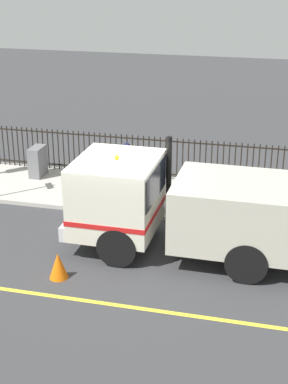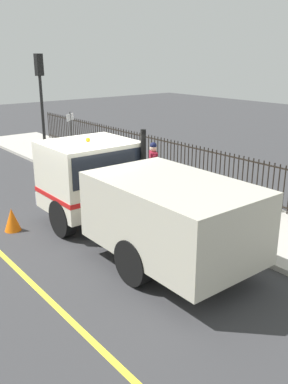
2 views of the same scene
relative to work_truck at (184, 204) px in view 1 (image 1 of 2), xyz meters
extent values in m
plane|color=#38383A|center=(-0.13, 1.60, -1.30)|extent=(60.34, 60.34, 0.00)
cube|color=#B7B2A8|center=(3.19, 1.60, -1.24)|extent=(3.07, 27.43, 0.12)
cube|color=yellow|center=(-2.65, 1.60, -1.30)|extent=(0.12, 24.68, 0.01)
cube|color=silver|center=(0.01, 1.67, 0.07)|extent=(2.27, 1.96, 1.79)
cube|color=black|center=(0.01, 1.67, 0.47)|extent=(2.09, 2.00, 0.79)
cube|color=beige|center=(-0.01, -1.61, -0.08)|extent=(2.28, 3.66, 1.49)
cube|color=silver|center=(0.02, 2.72, -0.67)|extent=(2.15, 0.21, 0.36)
cube|color=red|center=(0.01, 1.67, -0.32)|extent=(2.29, 1.98, 0.12)
cylinder|color=black|center=(-1.00, 1.38, -0.82)|extent=(0.31, 0.96, 0.96)
cylinder|color=black|center=(1.02, 1.37, -0.82)|extent=(0.31, 0.96, 0.96)
cylinder|color=black|center=(-1.02, -1.60, -0.82)|extent=(0.31, 0.96, 0.96)
cylinder|color=black|center=(1.00, -1.62, -0.82)|extent=(0.31, 0.96, 0.96)
sphere|color=orange|center=(0.01, 1.67, 1.02)|extent=(0.12, 0.12, 0.12)
cylinder|color=black|center=(0.98, 0.59, 0.25)|extent=(0.14, 0.14, 2.15)
cube|color=maroon|center=(2.64, 2.17, -0.06)|extent=(0.45, 0.53, 0.61)
sphere|color=beige|center=(2.64, 2.17, 0.36)|extent=(0.23, 0.23, 0.23)
sphere|color=#14193F|center=(2.64, 2.17, 0.44)|extent=(0.21, 0.21, 0.21)
cylinder|color=#3F3F47|center=(2.69, 2.24, -0.77)|extent=(0.12, 0.12, 0.82)
cylinder|color=#3F3F47|center=(2.59, 2.09, -0.77)|extent=(0.12, 0.12, 0.82)
cylinder|color=maroon|center=(2.79, 2.39, -0.09)|extent=(0.09, 0.09, 0.58)
cylinder|color=maroon|center=(2.49, 1.94, -0.09)|extent=(0.09, 0.09, 0.58)
cylinder|color=black|center=(4.53, -2.23, -0.49)|extent=(0.04, 0.04, 1.38)
cylinder|color=black|center=(4.53, -2.04, -0.49)|extent=(0.04, 0.04, 1.38)
cylinder|color=black|center=(4.53, -1.86, -0.49)|extent=(0.04, 0.04, 1.38)
cylinder|color=black|center=(4.53, -1.68, -0.49)|extent=(0.04, 0.04, 1.38)
cylinder|color=black|center=(4.53, -1.50, -0.49)|extent=(0.04, 0.04, 1.38)
cylinder|color=black|center=(4.53, -1.32, -0.49)|extent=(0.04, 0.04, 1.38)
cylinder|color=black|center=(4.53, -1.13, -0.49)|extent=(0.04, 0.04, 1.38)
cylinder|color=black|center=(4.53, -0.95, -0.49)|extent=(0.04, 0.04, 1.38)
cylinder|color=black|center=(4.53, -0.77, -0.49)|extent=(0.04, 0.04, 1.38)
cylinder|color=black|center=(4.53, -0.59, -0.49)|extent=(0.04, 0.04, 1.38)
cylinder|color=black|center=(4.53, -0.40, -0.49)|extent=(0.04, 0.04, 1.38)
cylinder|color=black|center=(4.53, -0.22, -0.49)|extent=(0.04, 0.04, 1.38)
cylinder|color=black|center=(4.53, -0.04, -0.49)|extent=(0.04, 0.04, 1.38)
cylinder|color=black|center=(4.53, 0.14, -0.49)|extent=(0.04, 0.04, 1.38)
cylinder|color=black|center=(4.53, 0.32, -0.49)|extent=(0.04, 0.04, 1.38)
cylinder|color=black|center=(4.53, 0.51, -0.49)|extent=(0.04, 0.04, 1.38)
cylinder|color=black|center=(4.53, 0.69, -0.49)|extent=(0.04, 0.04, 1.38)
cylinder|color=black|center=(4.53, 0.87, -0.49)|extent=(0.04, 0.04, 1.38)
cylinder|color=black|center=(4.53, 1.05, -0.49)|extent=(0.04, 0.04, 1.38)
cylinder|color=black|center=(4.53, 1.23, -0.49)|extent=(0.04, 0.04, 1.38)
cylinder|color=black|center=(4.53, 1.42, -0.49)|extent=(0.04, 0.04, 1.38)
cylinder|color=black|center=(4.53, 1.60, -0.49)|extent=(0.04, 0.04, 1.38)
cylinder|color=black|center=(4.53, 1.78, -0.49)|extent=(0.04, 0.04, 1.38)
cylinder|color=black|center=(4.53, 1.96, -0.49)|extent=(0.04, 0.04, 1.38)
cylinder|color=black|center=(4.53, 2.15, -0.49)|extent=(0.04, 0.04, 1.38)
cylinder|color=black|center=(4.53, 2.33, -0.49)|extent=(0.04, 0.04, 1.38)
cylinder|color=black|center=(4.53, 2.51, -0.49)|extent=(0.04, 0.04, 1.38)
cylinder|color=black|center=(4.53, 2.69, -0.49)|extent=(0.04, 0.04, 1.38)
cylinder|color=black|center=(4.53, 2.87, -0.49)|extent=(0.04, 0.04, 1.38)
cylinder|color=black|center=(4.53, 3.06, -0.49)|extent=(0.04, 0.04, 1.38)
cylinder|color=black|center=(4.53, 3.24, -0.49)|extent=(0.04, 0.04, 1.38)
cylinder|color=black|center=(4.53, 3.42, -0.49)|extent=(0.04, 0.04, 1.38)
cylinder|color=black|center=(4.53, 3.60, -0.49)|extent=(0.04, 0.04, 1.38)
cylinder|color=black|center=(4.53, 3.78, -0.49)|extent=(0.04, 0.04, 1.38)
cylinder|color=black|center=(4.53, 3.97, -0.49)|extent=(0.04, 0.04, 1.38)
cylinder|color=black|center=(4.53, 4.15, -0.49)|extent=(0.04, 0.04, 1.38)
cylinder|color=black|center=(4.53, 4.33, -0.49)|extent=(0.04, 0.04, 1.38)
cylinder|color=black|center=(4.53, 4.51, -0.49)|extent=(0.04, 0.04, 1.38)
cylinder|color=black|center=(4.53, 4.69, -0.49)|extent=(0.04, 0.04, 1.38)
cylinder|color=black|center=(4.53, 4.88, -0.49)|extent=(0.04, 0.04, 1.38)
cylinder|color=black|center=(4.53, 5.06, -0.49)|extent=(0.04, 0.04, 1.38)
cylinder|color=black|center=(4.53, 5.24, -0.49)|extent=(0.04, 0.04, 1.38)
cylinder|color=black|center=(4.53, 5.42, -0.49)|extent=(0.04, 0.04, 1.38)
cylinder|color=black|center=(4.53, 5.61, -0.49)|extent=(0.04, 0.04, 1.38)
cylinder|color=black|center=(4.53, 5.79, -0.49)|extent=(0.04, 0.04, 1.38)
cylinder|color=black|center=(4.53, 5.97, -0.49)|extent=(0.04, 0.04, 1.38)
cylinder|color=black|center=(4.53, 6.15, -0.49)|extent=(0.04, 0.04, 1.38)
cylinder|color=black|center=(4.53, 6.33, -0.49)|extent=(0.04, 0.04, 1.38)
cylinder|color=black|center=(4.53, 6.52, -0.49)|extent=(0.04, 0.04, 1.38)
cylinder|color=black|center=(4.53, 6.70, -0.49)|extent=(0.04, 0.04, 1.38)
cylinder|color=black|center=(4.53, 6.88, -0.49)|extent=(0.04, 0.04, 1.38)
cylinder|color=black|center=(4.53, 7.06, -0.49)|extent=(0.04, 0.04, 1.38)
cube|color=black|center=(4.53, 1.60, 0.09)|extent=(0.04, 23.31, 0.04)
cube|color=black|center=(4.53, 1.60, -1.01)|extent=(0.04, 23.31, 0.04)
cube|color=slate|center=(3.80, 5.49, -0.69)|extent=(0.74, 0.38, 0.97)
cone|color=orange|center=(-1.89, 2.52, -0.99)|extent=(0.43, 0.43, 0.62)
camera|label=1|loc=(-12.43, -2.11, 5.46)|focal=53.81mm
camera|label=2|loc=(-5.51, -7.53, 3.09)|focal=38.87mm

